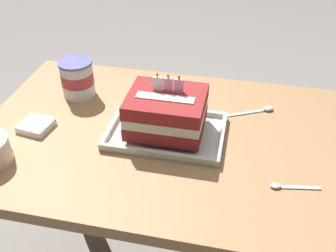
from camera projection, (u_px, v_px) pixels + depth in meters
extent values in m
cube|color=#9E754C|center=(170.00, 139.00, 1.15)|extent=(1.14, 0.73, 0.04)
cube|color=#9E754C|center=(70.00, 148.00, 1.69)|extent=(0.06, 0.06, 0.70)
cube|color=#9E754C|center=(313.00, 183.00, 1.52)|extent=(0.06, 0.06, 0.70)
cube|color=silver|center=(166.00, 133.00, 1.13)|extent=(0.33, 0.23, 0.01)
cube|color=silver|center=(158.00, 154.00, 1.04)|extent=(0.33, 0.01, 0.02)
cube|color=silver|center=(174.00, 109.00, 1.21)|extent=(0.33, 0.01, 0.02)
cube|color=silver|center=(114.00, 123.00, 1.16)|extent=(0.01, 0.21, 0.02)
cube|color=silver|center=(222.00, 137.00, 1.10)|extent=(0.01, 0.21, 0.02)
cube|color=maroon|center=(166.00, 122.00, 1.11)|extent=(0.21, 0.18, 0.04)
cube|color=silver|center=(166.00, 112.00, 1.09)|extent=(0.21, 0.18, 0.03)
cube|color=maroon|center=(166.00, 102.00, 1.07)|extent=(0.21, 0.18, 0.04)
cube|color=silver|center=(165.00, 98.00, 1.05)|extent=(0.16, 0.03, 0.00)
cube|color=white|center=(157.00, 84.00, 1.07)|extent=(0.02, 0.01, 0.04)
ellipsoid|color=yellow|center=(157.00, 75.00, 1.05)|extent=(0.01, 0.01, 0.01)
cube|color=#E099C6|center=(168.00, 85.00, 1.07)|extent=(0.02, 0.01, 0.04)
ellipsoid|color=yellow|center=(168.00, 76.00, 1.05)|extent=(0.01, 0.01, 0.01)
cube|color=#E099C6|center=(179.00, 86.00, 1.06)|extent=(0.02, 0.01, 0.04)
ellipsoid|color=yellow|center=(179.00, 77.00, 1.04)|extent=(0.01, 0.01, 0.01)
cylinder|color=white|center=(78.00, 79.00, 1.28)|extent=(0.11, 0.11, 0.12)
cylinder|color=#B23D47|center=(77.00, 78.00, 1.28)|extent=(0.11, 0.11, 0.04)
cylinder|color=#5E60B2|center=(75.00, 62.00, 1.25)|extent=(0.11, 0.11, 0.01)
ellipsoid|color=silver|center=(276.00, 186.00, 0.96)|extent=(0.03, 0.02, 0.01)
cube|color=silver|center=(301.00, 188.00, 0.96)|extent=(0.10, 0.03, 0.00)
ellipsoid|color=silver|center=(268.00, 108.00, 1.24)|extent=(0.04, 0.04, 0.01)
cube|color=silver|center=(246.00, 113.00, 1.22)|extent=(0.11, 0.06, 0.00)
cube|color=white|center=(36.00, 126.00, 1.15)|extent=(0.10, 0.09, 0.02)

